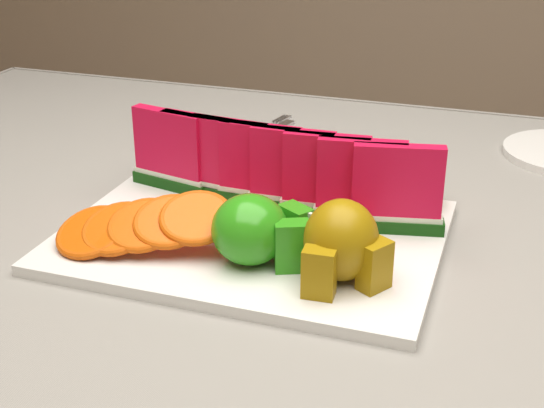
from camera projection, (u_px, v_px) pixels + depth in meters
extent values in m
cube|color=#4F391D|center=(306.00, 249.00, 0.85)|extent=(1.40, 0.90, 0.03)
cube|color=#4F391D|center=(55.00, 280.00, 1.53)|extent=(0.06, 0.06, 0.72)
cube|color=gray|center=(307.00, 234.00, 0.85)|extent=(1.52, 1.02, 0.01)
cube|color=gray|center=(388.00, 159.00, 1.32)|extent=(1.52, 0.01, 0.20)
cube|color=silver|center=(253.00, 236.00, 0.82)|extent=(0.40, 0.30, 0.01)
ellipsoid|color=#33820D|center=(250.00, 229.00, 0.74)|extent=(0.08, 0.08, 0.07)
cube|color=#33820D|center=(292.00, 247.00, 0.73)|extent=(0.04, 0.03, 0.05)
cube|color=beige|center=(298.00, 247.00, 0.73)|extent=(0.03, 0.02, 0.05)
cube|color=#33820D|center=(295.00, 230.00, 0.76)|extent=(0.04, 0.04, 0.05)
cube|color=beige|center=(301.00, 231.00, 0.76)|extent=(0.03, 0.02, 0.05)
ellipsoid|color=#AB6A03|center=(341.00, 240.00, 0.71)|extent=(0.09, 0.09, 0.08)
cube|color=#AB6A03|center=(319.00, 273.00, 0.69)|extent=(0.03, 0.02, 0.05)
cube|color=#AB6A03|center=(375.00, 266.00, 0.70)|extent=(0.03, 0.04, 0.05)
cube|color=silver|center=(263.00, 137.00, 1.13)|extent=(0.05, 0.17, 0.00)
cube|color=silver|center=(279.00, 119.00, 1.21)|extent=(0.01, 0.04, 0.00)
cube|color=silver|center=(282.00, 119.00, 1.20)|extent=(0.01, 0.04, 0.00)
cube|color=silver|center=(285.00, 120.00, 1.20)|extent=(0.01, 0.04, 0.00)
cube|color=#083B0D|center=(171.00, 182.00, 0.92)|extent=(0.11, 0.04, 0.01)
cube|color=silver|center=(171.00, 175.00, 0.92)|extent=(0.10, 0.04, 0.01)
cube|color=#C30709|center=(169.00, 142.00, 0.90)|extent=(0.10, 0.04, 0.08)
cube|color=#083B0D|center=(200.00, 188.00, 0.91)|extent=(0.11, 0.04, 0.01)
cube|color=silver|center=(200.00, 180.00, 0.90)|extent=(0.10, 0.03, 0.01)
cube|color=#C30709|center=(198.00, 147.00, 0.89)|extent=(0.10, 0.03, 0.08)
cube|color=#083B0D|center=(230.00, 194.00, 0.89)|extent=(0.11, 0.03, 0.01)
cube|color=silver|center=(229.00, 186.00, 0.89)|extent=(0.10, 0.03, 0.01)
cube|color=#C30709|center=(228.00, 152.00, 0.87)|extent=(0.10, 0.02, 0.08)
cube|color=#083B0D|center=(260.00, 199.00, 0.88)|extent=(0.11, 0.02, 0.01)
cube|color=silver|center=(260.00, 191.00, 0.87)|extent=(0.10, 0.02, 0.01)
cube|color=#C30709|center=(260.00, 157.00, 0.86)|extent=(0.10, 0.02, 0.08)
cube|color=#083B0D|center=(292.00, 205.00, 0.86)|extent=(0.11, 0.02, 0.01)
cube|color=silver|center=(292.00, 197.00, 0.86)|extent=(0.10, 0.02, 0.01)
cube|color=#C30709|center=(292.00, 163.00, 0.84)|extent=(0.10, 0.02, 0.08)
cube|color=#083B0D|center=(325.00, 212.00, 0.85)|extent=(0.11, 0.03, 0.01)
cube|color=silver|center=(325.00, 204.00, 0.84)|extent=(0.10, 0.03, 0.01)
cube|color=#C30709|center=(326.00, 169.00, 0.82)|extent=(0.10, 0.02, 0.08)
cube|color=#083B0D|center=(359.00, 218.00, 0.83)|extent=(0.11, 0.04, 0.01)
cube|color=silver|center=(359.00, 210.00, 0.83)|extent=(0.10, 0.03, 0.01)
cube|color=#C30709|center=(361.00, 174.00, 0.81)|extent=(0.10, 0.03, 0.08)
cube|color=#083B0D|center=(394.00, 225.00, 0.82)|extent=(0.11, 0.04, 0.01)
cube|color=silver|center=(395.00, 217.00, 0.81)|extent=(0.10, 0.04, 0.01)
cube|color=#C30709|center=(398.00, 180.00, 0.79)|extent=(0.10, 0.04, 0.08)
cylinder|color=#ED4C03|center=(92.00, 232.00, 0.78)|extent=(0.08, 0.08, 0.03)
torus|color=#BE5400|center=(92.00, 232.00, 0.78)|extent=(0.09, 0.09, 0.03)
cylinder|color=#ED4C03|center=(118.00, 228.00, 0.78)|extent=(0.07, 0.07, 0.03)
torus|color=#BE5400|center=(118.00, 228.00, 0.78)|extent=(0.08, 0.08, 0.03)
cylinder|color=#ED4C03|center=(144.00, 225.00, 0.77)|extent=(0.07, 0.07, 0.03)
torus|color=#BE5400|center=(144.00, 225.00, 0.77)|extent=(0.08, 0.08, 0.03)
cylinder|color=#ED4C03|center=(170.00, 221.00, 0.77)|extent=(0.08, 0.08, 0.03)
torus|color=#BE5400|center=(170.00, 221.00, 0.77)|extent=(0.09, 0.09, 0.03)
cylinder|color=#ED4C03|center=(196.00, 218.00, 0.77)|extent=(0.09, 0.08, 0.03)
torus|color=#BE5400|center=(196.00, 218.00, 0.77)|extent=(0.10, 0.09, 0.03)
cylinder|color=#ED4C03|center=(215.00, 167.00, 0.95)|extent=(0.08, 0.08, 0.03)
torus|color=#BE5400|center=(215.00, 167.00, 0.95)|extent=(0.09, 0.09, 0.03)
cylinder|color=#ED4C03|center=(250.00, 170.00, 0.94)|extent=(0.08, 0.08, 0.03)
torus|color=#BE5400|center=(250.00, 170.00, 0.94)|extent=(0.09, 0.09, 0.03)
cylinder|color=#ED4C03|center=(287.00, 172.00, 0.92)|extent=(0.09, 0.09, 0.03)
torus|color=#BE5400|center=(287.00, 172.00, 0.92)|extent=(0.10, 0.10, 0.03)
cylinder|color=#ED4C03|center=(325.00, 175.00, 0.90)|extent=(0.10, 0.09, 0.03)
torus|color=#BE5400|center=(325.00, 175.00, 0.90)|extent=(0.11, 0.11, 0.03)
cylinder|color=#ED4C03|center=(365.00, 177.00, 0.89)|extent=(0.10, 0.10, 0.03)
torus|color=#BE5400|center=(365.00, 177.00, 0.89)|extent=(0.11, 0.11, 0.03)
cylinder|color=#ED4C03|center=(406.00, 180.00, 0.87)|extent=(0.10, 0.10, 0.03)
torus|color=#BE5400|center=(406.00, 180.00, 0.87)|extent=(0.12, 0.12, 0.03)
ellipsoid|color=#DA4F0D|center=(206.00, 205.00, 0.85)|extent=(0.04, 0.02, 0.02)
ellipsoid|color=#DA4F0D|center=(215.00, 209.00, 0.84)|extent=(0.04, 0.03, 0.02)
ellipsoid|color=#DA4F0D|center=(230.00, 219.00, 0.82)|extent=(0.04, 0.04, 0.02)
ellipsoid|color=#DA4F0D|center=(251.00, 221.00, 0.81)|extent=(0.03, 0.04, 0.02)
ellipsoid|color=#DA4F0D|center=(273.00, 216.00, 0.82)|extent=(0.04, 0.04, 0.02)
ellipsoid|color=#DA4F0D|center=(291.00, 219.00, 0.82)|extent=(0.03, 0.04, 0.02)
ellipsoid|color=#DA4F0D|center=(306.00, 231.00, 0.79)|extent=(0.04, 0.03, 0.02)
ellipsoid|color=#DA4F0D|center=(323.00, 237.00, 0.78)|extent=(0.03, 0.04, 0.02)
ellipsoid|color=#DA4F0D|center=(350.00, 232.00, 0.79)|extent=(0.03, 0.04, 0.02)
ellipsoid|color=#DA4F0D|center=(361.00, 238.00, 0.78)|extent=(0.04, 0.03, 0.02)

